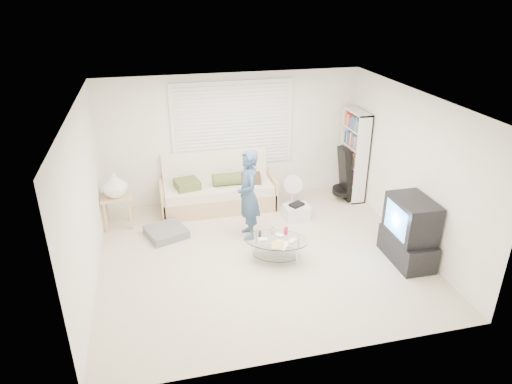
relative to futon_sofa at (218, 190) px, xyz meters
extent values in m
plane|color=#BEB193|center=(0.38, -1.88, -0.35)|extent=(5.00, 5.00, 0.00)
cube|color=silver|center=(0.38, 0.37, 0.90)|extent=(5.00, 0.02, 2.50)
cube|color=silver|center=(0.38, -4.13, 0.90)|extent=(5.00, 0.02, 2.50)
cube|color=silver|center=(-2.12, -1.88, 0.90)|extent=(0.02, 4.50, 2.50)
cube|color=silver|center=(2.88, -1.88, 0.90)|extent=(0.02, 4.50, 2.50)
cube|color=white|center=(0.38, -1.88, 2.15)|extent=(5.00, 4.50, 0.02)
cube|color=white|center=(0.38, 0.34, 1.20)|extent=(2.32, 0.06, 1.62)
cube|color=black|center=(0.38, 0.33, 1.20)|extent=(2.20, 0.01, 1.50)
cube|color=silver|center=(0.38, 0.30, 1.20)|extent=(2.16, 0.04, 1.50)
cube|color=silver|center=(0.38, 0.32, 1.20)|extent=(2.32, 0.08, 1.62)
cube|color=tan|center=(0.00, -0.05, -0.18)|extent=(2.11, 0.85, 0.34)
cube|color=#F3ECCC|center=(0.00, -0.07, 0.07)|extent=(2.03, 0.78, 0.17)
cube|color=#F3ECCC|center=(0.00, 0.29, 0.39)|extent=(2.03, 0.23, 0.65)
cube|color=tan|center=(-1.06, -0.05, -0.05)|extent=(0.06, 0.85, 0.59)
cube|color=tan|center=(1.06, -0.05, -0.05)|extent=(0.06, 0.85, 0.59)
cube|color=#495727|center=(-0.58, -0.10, 0.23)|extent=(0.50, 0.50, 0.15)
cylinder|color=#495727|center=(0.16, -0.13, 0.27)|extent=(0.53, 0.23, 0.23)
cube|color=#433421|center=(0.63, -0.07, 0.22)|extent=(0.44, 0.44, 0.13)
cube|color=slate|center=(-1.05, -0.89, -0.28)|extent=(0.79, 0.79, 0.14)
cube|color=tan|center=(-1.84, -0.36, 0.23)|extent=(0.53, 0.42, 0.04)
cube|color=tan|center=(-2.05, -0.52, -0.07)|extent=(0.04, 0.04, 0.57)
cube|color=tan|center=(-1.63, -0.52, -0.07)|extent=(0.04, 0.04, 0.57)
cube|color=tan|center=(-2.05, -0.20, -0.07)|extent=(0.04, 0.04, 0.57)
cube|color=tan|center=(-1.63, -0.20, -0.07)|extent=(0.04, 0.04, 0.57)
imported|color=white|center=(-1.84, -0.36, 0.47)|extent=(0.42, 0.42, 0.44)
cube|color=white|center=(2.71, -0.14, 0.54)|extent=(0.28, 0.75, 1.78)
cube|color=black|center=(2.49, -0.27, 0.21)|extent=(0.27, 0.39, 1.08)
cylinder|color=black|center=(2.45, -0.27, -0.14)|extent=(0.39, 0.40, 0.16)
cylinder|color=white|center=(1.43, -0.22, -0.33)|extent=(0.25, 0.25, 0.03)
cylinder|color=white|center=(1.43, -0.22, -0.17)|extent=(0.03, 0.03, 0.32)
cylinder|color=white|center=(1.43, -0.22, 0.09)|extent=(0.39, 0.22, 0.37)
cylinder|color=white|center=(1.43, -0.22, 0.09)|extent=(0.11, 0.08, 0.10)
cube|color=white|center=(1.33, -0.82, -0.22)|extent=(0.46, 0.34, 0.27)
cube|color=black|center=(1.33, -0.82, -0.06)|extent=(0.30, 0.28, 0.04)
cube|color=black|center=(2.58, -2.53, -0.13)|extent=(0.52, 0.97, 0.43)
cube|color=black|center=(2.58, -2.53, 0.39)|extent=(0.54, 0.81, 0.62)
cube|color=#63BCF8|center=(2.32, -2.53, 0.39)|extent=(0.03, 0.62, 0.47)
ellipsoid|color=silver|center=(0.59, -2.06, 0.01)|extent=(1.16, 0.96, 0.02)
ellipsoid|color=silver|center=(0.59, -2.06, -0.24)|extent=(0.88, 0.73, 0.01)
cylinder|color=silver|center=(0.19, -2.11, -0.18)|extent=(0.03, 0.03, 0.34)
cylinder|color=silver|center=(0.83, -2.37, -0.18)|extent=(0.03, 0.03, 0.34)
cylinder|color=silver|center=(0.34, -1.74, -0.18)|extent=(0.03, 0.03, 0.34)
cylinder|color=silver|center=(0.98, -2.00, -0.18)|extent=(0.03, 0.03, 0.34)
cube|color=white|center=(0.37, -2.05, 0.04)|extent=(0.15, 0.11, 0.04)
cube|color=white|center=(0.66, -1.99, 0.04)|extent=(0.15, 0.16, 0.04)
cube|color=white|center=(0.80, -2.19, 0.04)|extent=(0.16, 0.15, 0.04)
cylinder|color=silver|center=(0.58, -1.88, 0.08)|extent=(0.06, 0.06, 0.11)
cylinder|color=#E11C4C|center=(0.78, -1.94, 0.08)|extent=(0.06, 0.06, 0.12)
cube|color=black|center=(0.38, -1.85, 0.03)|extent=(0.08, 0.16, 0.02)
cube|color=white|center=(0.61, -2.24, 0.02)|extent=(0.32, 0.34, 0.01)
cube|color=tan|center=(0.56, -2.24, 0.03)|extent=(0.24, 0.29, 0.01)
imported|color=navy|center=(0.33, -1.23, 0.43)|extent=(0.38, 0.57, 1.56)
camera|label=1|loc=(-1.13, -7.92, 3.65)|focal=32.00mm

